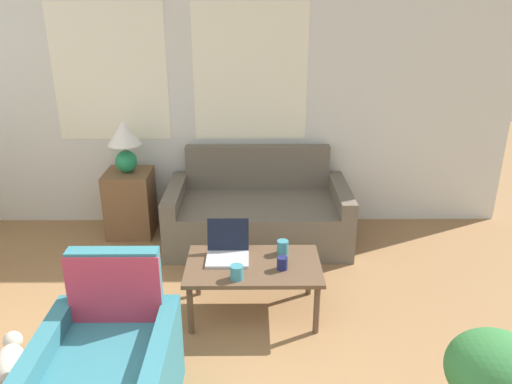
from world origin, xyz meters
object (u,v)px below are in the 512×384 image
at_px(table_lamp, 124,141).
at_px(coffee_table, 253,269).
at_px(cup_yellow, 282,263).
at_px(cup_navy, 283,247).
at_px(potted_plant, 495,383).
at_px(armchair, 111,372).
at_px(cat_black, 10,361).
at_px(laptop, 228,250).
at_px(couch, 258,214).
at_px(cup_white, 237,272).

height_order(table_lamp, coffee_table, table_lamp).
bearing_deg(cup_yellow, cup_navy, 85.87).
height_order(cup_yellow, potted_plant, potted_plant).
xyz_separation_m(armchair, coffee_table, (0.80, 0.97, 0.09)).
bearing_deg(table_lamp, potted_plant, -46.40).
bearing_deg(armchair, cat_black, 156.83).
height_order(laptop, cat_black, laptop).
distance_m(couch, laptop, 1.17).
relative_size(cup_yellow, cat_black, 0.16).
relative_size(cup_navy, cup_yellow, 1.11).
relative_size(laptop, cup_navy, 2.98).
relative_size(couch, cat_black, 2.97).
bearing_deg(cup_navy, coffee_table, -144.01).
bearing_deg(potted_plant, couch, 116.03).
distance_m(armchair, table_lamp, 2.49).
relative_size(potted_plant, cat_black, 1.14).
height_order(cup_navy, potted_plant, potted_plant).
bearing_deg(potted_plant, table_lamp, 133.60).
bearing_deg(coffee_table, cup_navy, 35.99).
bearing_deg(armchair, table_lamp, 100.09).
bearing_deg(potted_plant, armchair, 173.94).
bearing_deg(cup_yellow, laptop, 154.95).
relative_size(table_lamp, cat_black, 0.89).
distance_m(armchair, cup_navy, 1.53).
bearing_deg(couch, laptop, -101.93).
relative_size(table_lamp, laptop, 1.63).
distance_m(table_lamp, cup_white, 2.00).
relative_size(table_lamp, potted_plant, 0.78).
xyz_separation_m(coffee_table, cup_white, (-0.12, -0.20, 0.10)).
bearing_deg(potted_plant, cat_black, 169.14).
relative_size(armchair, table_lamp, 1.77).
xyz_separation_m(laptop, potted_plant, (1.42, -1.30, -0.08)).
bearing_deg(laptop, coffee_table, -30.36).
bearing_deg(potted_plant, cup_white, 143.91).
xyz_separation_m(armchair, laptop, (0.61, 1.08, 0.19)).
distance_m(table_lamp, coffee_table, 1.94).
xyz_separation_m(cup_yellow, potted_plant, (1.03, -1.11, -0.07)).
bearing_deg(armchair, coffee_table, 50.51).
distance_m(potted_plant, cat_black, 2.83).
height_order(armchair, coffee_table, armchair).
relative_size(armchair, coffee_table, 0.92).
height_order(coffee_table, cup_navy, cup_navy).
height_order(couch, cup_navy, couch).
bearing_deg(coffee_table, cat_black, -156.91).
distance_m(cup_navy, cup_yellow, 0.24).
bearing_deg(cup_white, coffee_table, 60.42).
relative_size(laptop, cup_yellow, 3.31).
height_order(coffee_table, cat_black, coffee_table).
relative_size(couch, cup_navy, 16.25).
bearing_deg(potted_plant, cup_navy, 126.88).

